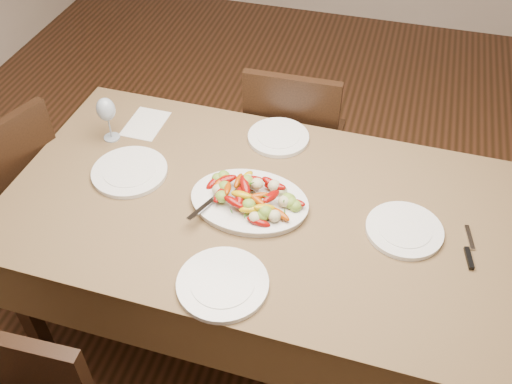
{
  "coord_description": "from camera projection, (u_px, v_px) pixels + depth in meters",
  "views": [
    {
      "loc": [
        0.3,
        -1.48,
        2.23
      ],
      "look_at": [
        -0.1,
        -0.07,
        0.82
      ],
      "focal_mm": 40.0,
      "sensor_mm": 36.0,
      "label": 1
    }
  ],
  "objects": [
    {
      "name": "serving_platter",
      "position": [
        249.0,
        203.0,
        2.06
      ],
      "size": [
        0.42,
        0.32,
        0.02
      ],
      "primitive_type": "ellipsoid",
      "rotation": [
        0.0,
        0.0,
        -0.02
      ],
      "color": "white",
      "rests_on": "dining_table"
    },
    {
      "name": "dining_table",
      "position": [
        256.0,
        269.0,
        2.34
      ],
      "size": [
        1.86,
        1.07,
        0.76
      ],
      "primitive_type": "cube",
      "rotation": [
        0.0,
        0.0,
        -0.02
      ],
      "color": "brown",
      "rests_on": "ground"
    },
    {
      "name": "menu_card",
      "position": [
        146.0,
        124.0,
        2.42
      ],
      "size": [
        0.15,
        0.21,
        0.0
      ],
      "primitive_type": "cube",
      "rotation": [
        0.0,
        0.0,
        -0.02
      ],
      "color": "silver",
      "rests_on": "dining_table"
    },
    {
      "name": "table_knife",
      "position": [
        469.0,
        249.0,
        1.91
      ],
      "size": [
        0.06,
        0.2,
        0.01
      ],
      "primitive_type": null,
      "rotation": [
        0.0,
        0.0,
        0.21
      ],
      "color": "#9EA0A8",
      "rests_on": "dining_table"
    },
    {
      "name": "plate_left",
      "position": [
        130.0,
        172.0,
        2.19
      ],
      "size": [
        0.29,
        0.29,
        0.02
      ],
      "primitive_type": "cylinder",
      "color": "white",
      "rests_on": "dining_table"
    },
    {
      "name": "chair_left",
      "position": [
        2.0,
        196.0,
        2.51
      ],
      "size": [
        0.53,
        0.53,
        0.95
      ],
      "primitive_type": null,
      "rotation": [
        0.0,
        0.0,
        -1.88
      ],
      "color": "black",
      "rests_on": "ground"
    },
    {
      "name": "wine_glass",
      "position": [
        108.0,
        118.0,
        2.28
      ],
      "size": [
        0.08,
        0.08,
        0.2
      ],
      "primitive_type": null,
      "color": "#8C99A5",
      "rests_on": "dining_table"
    },
    {
      "name": "plate_right",
      "position": [
        404.0,
        230.0,
        1.97
      ],
      "size": [
        0.27,
        0.27,
        0.02
      ],
      "primitive_type": "cylinder",
      "color": "white",
      "rests_on": "dining_table"
    },
    {
      "name": "floor",
      "position": [
        282.0,
        314.0,
        2.63
      ],
      "size": [
        6.0,
        6.0,
        0.0
      ],
      "primitive_type": "plane",
      "color": "#3B2112",
      "rests_on": "ground"
    },
    {
      "name": "plate_near",
      "position": [
        223.0,
        284.0,
        1.8
      ],
      "size": [
        0.29,
        0.29,
        0.02
      ],
      "primitive_type": "cylinder",
      "color": "white",
      "rests_on": "dining_table"
    },
    {
      "name": "plate_far",
      "position": [
        278.0,
        137.0,
        2.34
      ],
      "size": [
        0.25,
        0.25,
        0.02
      ],
      "primitive_type": "cylinder",
      "color": "white",
      "rests_on": "dining_table"
    },
    {
      "name": "roasted_vegetables",
      "position": [
        249.0,
        191.0,
        2.02
      ],
      "size": [
        0.35,
        0.24,
        0.09
      ],
      "primitive_type": null,
      "rotation": [
        0.0,
        0.0,
        -0.02
      ],
      "color": "#770805",
      "rests_on": "serving_platter"
    },
    {
      "name": "chair_far",
      "position": [
        296.0,
        140.0,
        2.79
      ],
      "size": [
        0.43,
        0.43,
        0.95
      ],
      "primitive_type": null,
      "rotation": [
        0.0,
        0.0,
        3.16
      ],
      "color": "black",
      "rests_on": "ground"
    },
    {
      "name": "serving_spoon",
      "position": [
        229.0,
        199.0,
        2.03
      ],
      "size": [
        0.28,
        0.15,
        0.03
      ],
      "primitive_type": null,
      "rotation": [
        0.0,
        0.0,
        -0.33
      ],
      "color": "#9EA0A8",
      "rests_on": "serving_platter"
    }
  ]
}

